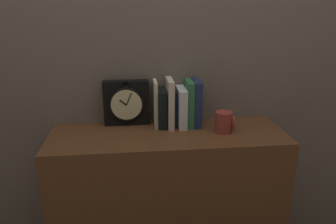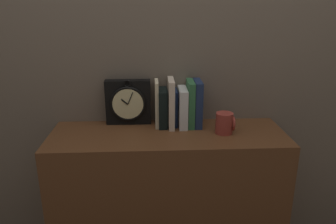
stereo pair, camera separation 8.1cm
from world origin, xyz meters
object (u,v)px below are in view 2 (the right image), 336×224
(book_slot0_cream, at_px, (157,103))
(mug, at_px, (225,123))
(book_slot5_green, at_px, (190,104))
(book_slot6_navy, at_px, (197,103))
(book_slot1_black, at_px, (163,108))
(book_slot4_white, at_px, (183,107))
(book_slot3_navy, at_px, (175,107))
(clock, at_px, (128,102))
(book_slot2_cream, at_px, (171,103))

(book_slot0_cream, relative_size, mug, 2.28)
(book_slot5_green, height_order, book_slot6_navy, same)
(book_slot1_black, bearing_deg, book_slot4_white, -5.16)
(book_slot3_navy, bearing_deg, book_slot5_green, -12.52)
(clock, distance_m, book_slot0_cream, 0.14)
(clock, distance_m, book_slot1_black, 0.17)
(book_slot3_navy, xyz_separation_m, book_slot4_white, (0.03, -0.02, 0.01))
(book_slot4_white, distance_m, book_slot6_navy, 0.08)
(book_slot0_cream, bearing_deg, book_slot4_white, -6.53)
(clock, xyz_separation_m, book_slot6_navy, (0.34, -0.04, 0.00))
(clock, bearing_deg, book_slot3_navy, -5.95)
(book_slot2_cream, relative_size, mug, 2.39)
(mug, bearing_deg, book_slot5_green, 143.32)
(clock, height_order, book_slot3_navy, clock)
(book_slot1_black, distance_m, mug, 0.31)
(book_slot6_navy, relative_size, mug, 2.28)
(clock, relative_size, book_slot3_navy, 1.30)
(book_slot5_green, distance_m, mug, 0.20)
(clock, distance_m, mug, 0.48)
(book_slot1_black, bearing_deg, book_slot3_navy, 10.08)
(book_slot0_cream, bearing_deg, book_slot2_cream, -12.49)
(book_slot0_cream, height_order, mug, book_slot0_cream)
(book_slot2_cream, relative_size, book_slot5_green, 1.05)
(book_slot0_cream, relative_size, book_slot2_cream, 0.96)
(book_slot6_navy, bearing_deg, book_slot4_white, -175.97)
(book_slot2_cream, relative_size, book_slot3_navy, 1.32)
(book_slot0_cream, height_order, book_slot3_navy, book_slot0_cream)
(mug, bearing_deg, clock, 161.52)
(book_slot1_black, bearing_deg, mug, -22.22)
(book_slot5_green, bearing_deg, book_slot6_navy, 1.76)
(book_slot2_cream, bearing_deg, mug, -23.54)
(clock, distance_m, book_slot6_navy, 0.34)
(book_slot4_white, xyz_separation_m, book_slot6_navy, (0.07, 0.01, 0.02))
(book_slot0_cream, xyz_separation_m, book_slot3_navy, (0.09, 0.01, -0.02))
(book_slot2_cream, distance_m, book_slot4_white, 0.06)
(book_slot4_white, bearing_deg, book_slot0_cream, 173.47)
(book_slot2_cream, xyz_separation_m, book_slot4_white, (0.06, 0.00, -0.02))
(book_slot2_cream, height_order, book_slot6_navy, book_slot2_cream)
(book_slot1_black, distance_m, book_slot4_white, 0.10)
(book_slot0_cream, distance_m, book_slot3_navy, 0.10)
(clock, relative_size, book_slot6_navy, 1.03)
(book_slot1_black, xyz_separation_m, book_slot4_white, (0.10, -0.01, 0.00))
(book_slot0_cream, distance_m, book_slot5_green, 0.16)
(clock, xyz_separation_m, book_slot5_green, (0.30, -0.04, 0.00))
(book_slot2_cream, distance_m, book_slot3_navy, 0.04)
(book_slot3_navy, height_order, book_slot4_white, book_slot4_white)
(clock, relative_size, book_slot4_white, 1.22)
(book_slot4_white, distance_m, mug, 0.22)
(mug, bearing_deg, book_slot4_white, 150.26)
(book_slot0_cream, distance_m, book_slot2_cream, 0.07)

